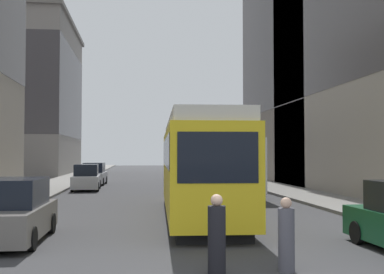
{
  "coord_description": "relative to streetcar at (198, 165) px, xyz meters",
  "views": [
    {
      "loc": [
        -1.74,
        -8.79,
        2.53
      ],
      "look_at": [
        0.21,
        8.12,
        3.15
      ],
      "focal_mm": 44.5,
      "sensor_mm": 36.0,
      "label": 1
    }
  ],
  "objects": [
    {
      "name": "sidewalk_left",
      "position": [
        -9.05,
        29.77,
        -2.03
      ],
      "size": [
        3.48,
        120.0,
        0.15
      ],
      "primitive_type": "cube",
      "color": "gray",
      "rests_on": "ground"
    },
    {
      "name": "sidewalk_right",
      "position": [
        7.65,
        29.77,
        -2.03
      ],
      "size": [
        3.48,
        120.0,
        0.15
      ],
      "primitive_type": "cube",
      "color": "gray",
      "rests_on": "ground"
    },
    {
      "name": "streetcar",
      "position": [
        0.0,
        0.0,
        0.0
      ],
      "size": [
        3.14,
        12.9,
        3.89
      ],
      "rotation": [
        0.0,
        0.0,
        -0.04
      ],
      "color": "black",
      "rests_on": "ground"
    },
    {
      "name": "transit_bus",
      "position": [
        3.11,
        12.13,
        -0.15
      ],
      "size": [
        2.8,
        12.61,
        3.45
      ],
      "rotation": [
        0.0,
        0.0,
        0.02
      ],
      "color": "black",
      "rests_on": "ground"
    },
    {
      "name": "parked_car_left_near",
      "position": [
        -6.01,
        -4.68,
        -1.26
      ],
      "size": [
        1.9,
        4.56,
        1.82
      ],
      "rotation": [
        0.0,
        0.0,
        -0.0
      ],
      "color": "black",
      "rests_on": "ground"
    },
    {
      "name": "parked_car_left_mid",
      "position": [
        -6.01,
        15.3,
        -1.26
      ],
      "size": [
        2.02,
        4.58,
        1.82
      ],
      "rotation": [
        0.0,
        0.0,
        0.04
      ],
      "color": "black",
      "rests_on": "ground"
    },
    {
      "name": "parked_car_left_far",
      "position": [
        -6.01,
        21.35,
        -1.26
      ],
      "size": [
        1.99,
        4.59,
        1.82
      ],
      "rotation": [
        0.0,
        0.0,
        -0.03
      ],
      "color": "black",
      "rests_on": "ground"
    },
    {
      "name": "pedestrian_crossing_far",
      "position": [
        0.77,
        -8.98,
        -1.36
      ],
      "size": [
        0.36,
        0.36,
        1.59
      ],
      "rotation": [
        0.0,
        0.0,
        3.62
      ],
      "color": "#4C4C56",
      "rests_on": "ground"
    },
    {
      "name": "pedestrian_on_sidewalk",
      "position": [
        -0.77,
        -9.12,
        -1.31
      ],
      "size": [
        0.38,
        0.38,
        1.69
      ],
      "rotation": [
        0.0,
        0.0,
        6.2
      ],
      "color": "black",
      "rests_on": "ground"
    },
    {
      "name": "building_left_corner",
      "position": [
        -16.88,
        43.28,
        7.8
      ],
      "size": [
        12.78,
        21.13,
        19.27
      ],
      "color": "gray",
      "rests_on": "ground"
    },
    {
      "name": "building_right_corner",
      "position": [
        15.06,
        23.46,
        11.64
      ],
      "size": [
        11.93,
        20.23,
        26.68
      ],
      "color": "slate",
      "rests_on": "ground"
    }
  ]
}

